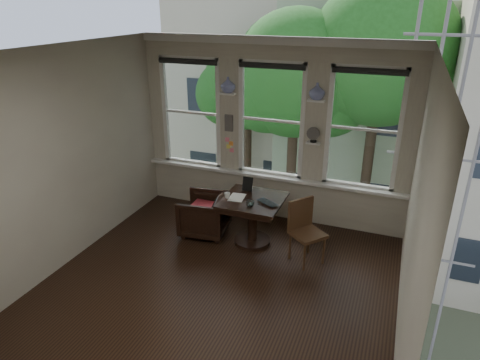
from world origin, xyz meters
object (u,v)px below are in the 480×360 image
at_px(armchair_left, 204,215).
at_px(side_chair_right, 308,233).
at_px(laptop, 265,204).
at_px(table, 252,221).
at_px(mug, 227,195).

distance_m(armchair_left, side_chair_right, 1.74).
relative_size(armchair_left, laptop, 2.12).
height_order(table, laptop, laptop).
bearing_deg(laptop, table, -177.73).
bearing_deg(side_chair_right, table, 116.07).
xyz_separation_m(table, mug, (-0.37, -0.11, 0.42)).
distance_m(table, armchair_left, 0.82).
relative_size(armchair_left, mug, 7.98).
bearing_deg(mug, laptop, -1.22).
bearing_deg(table, side_chair_right, -13.22).
distance_m(armchair_left, laptop, 1.15).
xyz_separation_m(table, side_chair_right, (0.90, -0.21, 0.09)).
bearing_deg(table, mug, -163.97).
distance_m(armchair_left, mug, 0.65).
xyz_separation_m(table, laptop, (0.23, -0.12, 0.39)).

